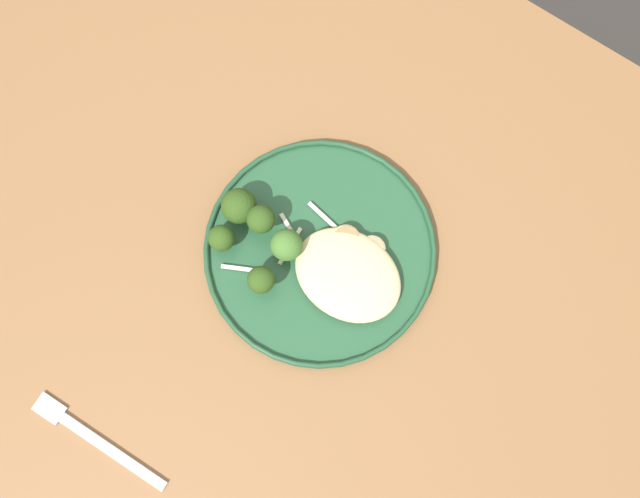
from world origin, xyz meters
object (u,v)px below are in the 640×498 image
seared_scallop_left_edge (347,260)px  dinner_fork (95,439)px  seared_scallop_on_noodles (357,280)px  dinner_plate (320,251)px  seared_scallop_large_seared (372,249)px  broccoli_floret_rear_charred (261,280)px  seared_scallop_half_hidden (346,239)px  broccoli_floret_beside_noodles (239,206)px  broccoli_floret_tall_stalk (261,220)px  broccoli_floret_left_leaning (284,243)px  broccoli_floret_center_pile (222,238)px

seared_scallop_left_edge → dinner_fork: 0.37m
seared_scallop_on_noodles → dinner_fork: seared_scallop_on_noodles is taller
dinner_plate → seared_scallop_large_seared: size_ratio=9.10×
seared_scallop_left_edge → seared_scallop_large_seared: size_ratio=1.07×
seared_scallop_left_edge → broccoli_floret_rear_charred: broccoli_floret_rear_charred is taller
dinner_plate → seared_scallop_on_noodles: (-0.06, 0.01, 0.01)m
seared_scallop_large_seared → seared_scallop_on_noodles: bearing=98.4°
seared_scallop_half_hidden → broccoli_floret_beside_noodles: bearing=18.8°
broccoli_floret_tall_stalk → broccoli_floret_rear_charred: bearing=125.0°
seared_scallop_on_noodles → broccoli_floret_rear_charred: 0.12m
broccoli_floret_left_leaning → broccoli_floret_rear_charred: 0.05m
seared_scallop_half_hidden → broccoli_floret_center_pile: bearing=35.2°
dinner_plate → dinner_fork: (0.09, 0.34, -0.01)m
broccoli_floret_rear_charred → dinner_fork: size_ratio=0.28×
seared_scallop_large_seared → broccoli_floret_left_leaning: size_ratio=0.62×
dinner_plate → seared_scallop_left_edge: seared_scallop_left_edge is taller
seared_scallop_left_edge → broccoli_floret_center_pile: (0.14, 0.07, 0.01)m
seared_scallop_left_edge → broccoli_floret_rear_charred: size_ratio=0.66×
seared_scallop_large_seared → broccoli_floret_rear_charred: bearing=52.0°
seared_scallop_large_seared → broccoli_floret_beside_noodles: broccoli_floret_beside_noodles is taller
seared_scallop_left_edge → broccoli_floret_beside_noodles: (0.14, 0.02, 0.02)m
seared_scallop_left_edge → seared_scallop_large_seared: bearing=-120.1°
seared_scallop_large_seared → dinner_fork: size_ratio=0.17×
dinner_plate → broccoli_floret_beside_noodles: 0.11m
seared_scallop_large_seared → broccoli_floret_left_leaning: bearing=33.5°
dinner_plate → broccoli_floret_rear_charred: broccoli_floret_rear_charred is taller
broccoli_floret_center_pile → seared_scallop_on_noodles: bearing=-161.8°
broccoli_floret_beside_noodles → seared_scallop_half_hidden: bearing=-161.2°
broccoli_floret_center_pile → broccoli_floret_rear_charred: bearing=167.8°
broccoli_floret_beside_noodles → broccoli_floret_center_pile: bearing=95.9°
seared_scallop_large_seared → dinner_fork: 0.40m
seared_scallop_half_hidden → broccoli_floret_rear_charred: size_ratio=0.66×
seared_scallop_on_noodles → broccoli_floret_tall_stalk: size_ratio=0.54×
broccoli_floret_tall_stalk → broccoli_floret_beside_noodles: same height
broccoli_floret_center_pile → seared_scallop_left_edge: bearing=-154.5°
seared_scallop_half_hidden → broccoli_floret_tall_stalk: 0.11m
broccoli_floret_beside_noodles → seared_scallop_large_seared: bearing=-161.9°
seared_scallop_half_hidden → broccoli_floret_tall_stalk: broccoli_floret_tall_stalk is taller
seared_scallop_large_seared → dinner_fork: bearing=69.0°
broccoli_floret_tall_stalk → broccoli_floret_center_pile: (0.03, 0.04, -0.01)m
seared_scallop_left_edge → broccoli_floret_left_leaning: broccoli_floret_left_leaning is taller
seared_scallop_half_hidden → broccoli_floret_tall_stalk: size_ratio=0.61×
seared_scallop_left_edge → broccoli_floret_left_leaning: size_ratio=0.66×
broccoli_floret_beside_noodles → broccoli_floret_center_pile: (-0.00, 0.04, -0.01)m
broccoli_floret_rear_charred → broccoli_floret_left_leaning: bearing=-87.1°
seared_scallop_on_noodles → broccoli_floret_rear_charred: broccoli_floret_rear_charred is taller
broccoli_floret_beside_noodles → broccoli_floret_rear_charred: bearing=141.7°
seared_scallop_large_seared → broccoli_floret_tall_stalk: size_ratio=0.56×
seared_scallop_half_hidden → seared_scallop_left_edge: bearing=127.8°
seared_scallop_on_noodles → broccoli_floret_left_leaning: (0.10, 0.02, 0.02)m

